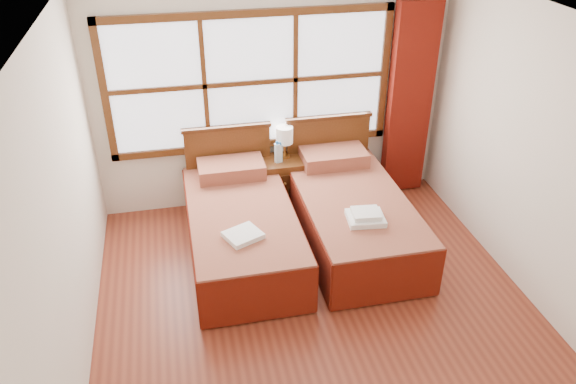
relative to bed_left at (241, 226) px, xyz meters
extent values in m
plane|color=brown|center=(0.55, -1.20, -0.32)|extent=(4.50, 4.50, 0.00)
plane|color=white|center=(0.55, -1.20, 2.28)|extent=(4.50, 4.50, 0.00)
plane|color=silver|center=(0.55, 1.05, 0.98)|extent=(4.00, 0.00, 4.00)
plane|color=silver|center=(-1.45, -1.20, 0.98)|extent=(0.00, 4.50, 4.50)
plane|color=silver|center=(2.55, -1.20, 0.98)|extent=(0.00, 4.50, 4.50)
cube|color=white|center=(0.30, 1.02, 1.18)|extent=(3.00, 0.02, 1.40)
cube|color=#532B12|center=(0.30, 1.00, 0.44)|extent=(3.16, 0.06, 0.08)
cube|color=#532B12|center=(0.30, 1.00, 1.92)|extent=(3.16, 0.06, 0.08)
cube|color=#532B12|center=(-1.24, 1.00, 1.18)|extent=(0.08, 0.06, 1.56)
cube|color=#532B12|center=(1.84, 1.00, 1.18)|extent=(0.08, 0.06, 1.56)
cube|color=#532B12|center=(-0.20, 1.00, 1.18)|extent=(0.05, 0.05, 1.40)
cube|color=#532B12|center=(0.80, 1.00, 1.18)|extent=(0.05, 0.05, 1.40)
cube|color=#532B12|center=(0.30, 1.00, 1.18)|extent=(3.00, 0.05, 0.05)
cube|color=maroon|center=(2.15, 0.91, 0.85)|extent=(0.50, 0.16, 2.30)
cube|color=#43210E|center=(0.00, -0.07, -0.17)|extent=(0.93, 1.86, 0.30)
cube|color=#630E0E|center=(0.00, -0.07, 0.11)|extent=(1.04, 2.06, 0.25)
cube|color=#64170A|center=(-0.52, -0.07, -0.04)|extent=(0.03, 2.06, 0.52)
cube|color=#64170A|center=(0.52, -0.07, -0.04)|extent=(0.03, 2.06, 0.52)
cube|color=#64170A|center=(0.00, -1.09, -0.04)|extent=(1.04, 0.03, 0.52)
cube|color=#630E0E|center=(0.00, 0.68, 0.32)|extent=(0.73, 0.42, 0.16)
cube|color=#532B12|center=(0.00, 0.94, 0.19)|extent=(0.97, 0.06, 1.01)
cube|color=#43210E|center=(0.00, 0.94, 0.70)|extent=(1.01, 0.08, 0.04)
cube|color=#43210E|center=(1.19, -0.07, -0.16)|extent=(0.95, 1.89, 0.31)
cube|color=#630E0E|center=(1.19, -0.07, 0.12)|extent=(1.06, 2.10, 0.26)
cube|color=#64170A|center=(0.66, -0.07, -0.04)|extent=(0.03, 2.10, 0.52)
cube|color=#64170A|center=(1.72, -0.07, -0.04)|extent=(0.03, 2.10, 0.52)
cube|color=#64170A|center=(1.19, -1.11, -0.04)|extent=(1.06, 0.03, 0.52)
cube|color=#630E0E|center=(1.19, 0.69, 0.33)|extent=(0.74, 0.43, 0.16)
cube|color=#532B12|center=(1.19, 0.94, 0.20)|extent=(0.99, 0.06, 1.03)
cube|color=#43210E|center=(1.19, 0.94, 0.72)|extent=(1.03, 0.08, 0.04)
cube|color=#532B12|center=(0.59, 0.80, 0.00)|extent=(0.47, 0.42, 0.63)
cube|color=#43210E|center=(0.59, 0.58, -0.13)|extent=(0.41, 0.02, 0.19)
cube|color=#43210E|center=(0.59, 0.58, 0.12)|extent=(0.41, 0.02, 0.19)
sphere|color=#AC853A|center=(0.59, 0.56, -0.13)|extent=(0.03, 0.03, 0.03)
sphere|color=#AC853A|center=(0.59, 0.56, 0.12)|extent=(0.03, 0.03, 0.03)
cube|color=white|center=(-0.05, -0.54, 0.26)|extent=(0.40, 0.38, 0.05)
cube|color=white|center=(1.16, -0.52, 0.28)|extent=(0.38, 0.34, 0.06)
cube|color=white|center=(1.16, -0.52, 0.33)|extent=(0.29, 0.26, 0.05)
cylinder|color=#B9823B|center=(0.65, 0.86, 0.32)|extent=(0.12, 0.12, 0.02)
cylinder|color=#B9823B|center=(0.65, 0.86, 0.41)|extent=(0.03, 0.03, 0.16)
cylinder|color=silver|center=(0.65, 0.86, 0.59)|extent=(0.19, 0.19, 0.19)
cylinder|color=silver|center=(0.54, 0.76, 0.42)|extent=(0.07, 0.07, 0.23)
cylinder|color=#175FAD|center=(0.54, 0.76, 0.55)|extent=(0.03, 0.03, 0.03)
cylinder|color=silver|center=(0.57, 0.76, 0.41)|extent=(0.06, 0.06, 0.21)
cylinder|color=#175FAD|center=(0.57, 0.76, 0.53)|extent=(0.03, 0.03, 0.03)
camera|label=1|loc=(-0.55, -4.82, 3.26)|focal=35.00mm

